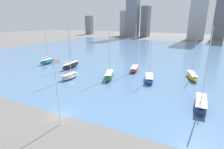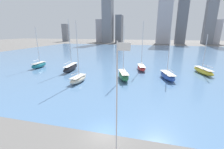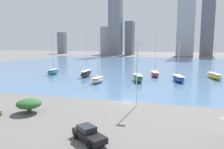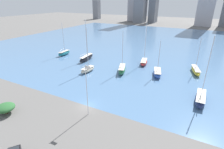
# 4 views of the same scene
# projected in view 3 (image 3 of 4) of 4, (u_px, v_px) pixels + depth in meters

# --- Properties ---
(ground_plane) EXTENTS (500.00, 500.00, 0.00)m
(ground_plane) POSITION_uv_depth(u_px,v_px,m) (127.00, 102.00, 42.89)
(ground_plane) COLOR #605E5B
(harbor_water) EXTENTS (180.00, 140.00, 0.00)m
(harbor_water) POSITION_uv_depth(u_px,v_px,m) (155.00, 66.00, 109.71)
(harbor_water) COLOR #4C7099
(harbor_water) RESTS_ON ground_plane
(flag_pole) EXTENTS (1.24, 0.14, 11.80)m
(flag_pole) POSITION_uv_depth(u_px,v_px,m) (137.00, 71.00, 38.89)
(flag_pole) COLOR silver
(flag_pole) RESTS_ON ground_plane
(yard_shrub) EXTENTS (4.07, 4.07, 2.29)m
(yard_shrub) POSITION_uv_depth(u_px,v_px,m) (29.00, 104.00, 36.04)
(yard_shrub) COLOR #4C3823
(yard_shrub) RESTS_ON ground_plane
(distant_city_skyline) EXTENTS (214.98, 21.56, 73.46)m
(distant_city_skyline) POSITION_uv_depth(u_px,v_px,m) (171.00, 25.00, 198.66)
(distant_city_skyline) COLOR slate
(distant_city_skyline) RESTS_ON ground_plane
(sailboat_green) EXTENTS (4.98, 8.65, 14.19)m
(sailboat_green) POSITION_uv_depth(u_px,v_px,m) (138.00, 78.00, 65.38)
(sailboat_green) COLOR #236B3D
(sailboat_green) RESTS_ON harbor_water
(sailboat_blue) EXTENTS (4.62, 8.57, 11.67)m
(sailboat_blue) POSITION_uv_depth(u_px,v_px,m) (178.00, 78.00, 65.21)
(sailboat_blue) COLOR #284CA8
(sailboat_blue) RESTS_ON harbor_water
(sailboat_teal) EXTENTS (2.43, 7.37, 14.37)m
(sailboat_teal) POSITION_uv_depth(u_px,v_px,m) (53.00, 72.00, 79.82)
(sailboat_teal) COLOR #1E757F
(sailboat_teal) RESTS_ON harbor_water
(sailboat_cream) EXTENTS (2.98, 6.83, 15.15)m
(sailboat_cream) POSITION_uv_depth(u_px,v_px,m) (98.00, 80.00, 63.10)
(sailboat_cream) COLOR beige
(sailboat_cream) RESTS_ON harbor_water
(sailboat_black) EXTENTS (2.70, 10.12, 16.46)m
(sailboat_black) POSITION_uv_depth(u_px,v_px,m) (86.00, 73.00, 74.88)
(sailboat_black) COLOR black
(sailboat_black) RESTS_ON harbor_water
(sailboat_yellow) EXTENTS (4.49, 9.78, 11.95)m
(sailboat_yellow) POSITION_uv_depth(u_px,v_px,m) (214.00, 76.00, 70.20)
(sailboat_yellow) COLOR yellow
(sailboat_yellow) RESTS_ON harbor_water
(sailboat_red) EXTENTS (3.96, 8.33, 15.99)m
(sailboat_red) POSITION_uv_depth(u_px,v_px,m) (155.00, 74.00, 75.41)
(sailboat_red) COLOR #B72828
(sailboat_red) RESTS_ON harbor_water
(parked_pickup_black) EXTENTS (5.11, 4.51, 1.74)m
(parked_pickup_black) POSITION_uv_depth(u_px,v_px,m) (89.00, 134.00, 25.51)
(parked_pickup_black) COLOR black
(parked_pickup_black) RESTS_ON ground_plane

